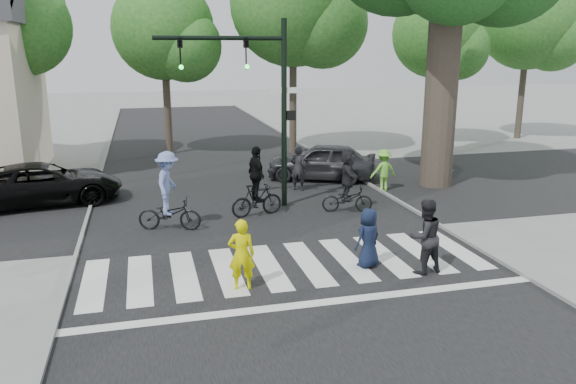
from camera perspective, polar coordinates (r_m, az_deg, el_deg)
The scene contains 22 objects.
ground at distance 12.82m, azimuth 1.22°, elevation -9.03°, with size 120.00×120.00×0.00m, color gray.
road_stem at distance 17.39m, azimuth -3.26°, elevation -2.65°, with size 10.00×70.00×0.01m, color black.
road_cross at distance 20.23m, azimuth -4.94°, elevation -0.23°, with size 70.00×10.00×0.01m, color black.
curb_left at distance 17.18m, azimuth -20.04°, elevation -3.59°, with size 0.10×70.00×0.10m, color gray.
curb_right at distance 18.98m, azimuth 11.87°, elevation -1.35°, with size 0.10×70.00×0.10m, color gray.
crosswalk at distance 13.41m, azimuth 0.45°, elevation -7.91°, with size 10.00×3.85×0.01m.
traffic_signal at distance 17.92m, azimuth -3.08°, elevation 10.55°, with size 4.45×0.29×6.00m.
bg_tree_1 at distance 27.40m, azimuth -27.24°, elevation 16.13°, with size 6.09×5.80×9.80m.
bg_tree_2 at distance 27.98m, azimuth -12.00°, elevation 15.49°, with size 5.04×4.80×8.40m.
bg_tree_3 at distance 27.69m, azimuth 1.30°, elevation 18.21°, with size 6.30×6.00×10.20m.
bg_tree_4 at distance 31.50m, azimuth 15.35°, elevation 14.88°, with size 4.83×4.60×8.15m.
bg_tree_5 at distance 35.33m, azimuth 23.81°, elevation 15.27°, with size 5.67×5.40×9.30m.
pedestrian_woman at distance 12.17m, azimuth -4.75°, elevation -6.35°, with size 0.58×0.38×1.59m, color #E8E600.
pedestrian_child at distance 13.51m, azimuth 8.16°, elevation -4.63°, with size 0.71×0.46×1.45m, color #121B32.
pedestrian_adult at distance 13.35m, azimuth 13.73°, elevation -4.41°, with size 0.86×0.67×1.78m, color black.
cyclist_left at distance 16.35m, azimuth -12.04°, elevation -0.45°, with size 1.92×1.33×2.30m.
cyclist_mid at distance 17.40m, azimuth -3.21°, elevation 0.43°, with size 1.75×1.09×2.20m.
cyclist_right at distance 17.90m, azimuth 6.08°, elevation 0.79°, with size 1.70×1.57×2.04m.
car_suv at distance 20.49m, azimuth -23.56°, elevation 0.78°, with size 2.31×5.02×1.39m, color black.
car_grey at distance 22.35m, azimuth 3.43°, elevation 3.11°, with size 1.74×4.32×1.47m, color #2C2C2F.
bystander_hivis at distance 20.81m, azimuth 9.66°, elevation 2.19°, with size 1.00×0.57×1.55m, color #71CF3A.
bystander_dark at distance 20.57m, azimuth 1.05°, elevation 2.42°, with size 0.61×0.40×1.67m, color black.
Camera 1 is at (-3.22, -11.32, 5.09)m, focal length 35.00 mm.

